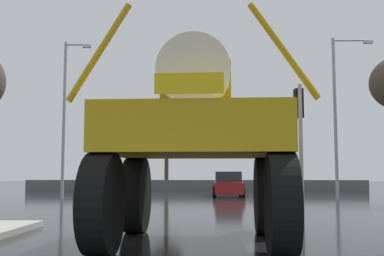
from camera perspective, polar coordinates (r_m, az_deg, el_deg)
name	(u,v)px	position (r m, az deg, el deg)	size (l,w,h in m)	color
ground_plane	(190,203)	(23.14, -0.23, -9.03)	(120.00, 120.00, 0.00)	black
oversize_sprayer	(196,141)	(9.84, 0.50, -1.60)	(4.47, 5.13, 4.48)	black
sedan_ahead	(228,185)	(29.35, 4.38, -6.87)	(1.89, 4.10, 1.52)	maroon
traffic_signal_near_right	(299,122)	(13.73, 12.89, 0.69)	(0.24, 0.54, 3.94)	#A8AAAF
streetlight_far_left	(66,112)	(28.07, -15.06, 1.91)	(1.60, 0.24, 9.06)	#A8AAAF
streetlight_far_right	(338,108)	(27.53, 17.30, 2.30)	(2.30, 0.24, 9.07)	#A8AAAF
bare_tree_far_center	(167,124)	(36.73, -3.09, 0.52)	(2.74, 2.74, 6.50)	#473828
roadside_barrier	(196,186)	(35.90, 0.43, -7.04)	(26.04, 0.24, 0.90)	#59595B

